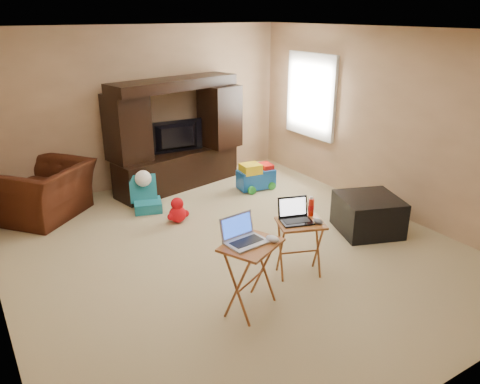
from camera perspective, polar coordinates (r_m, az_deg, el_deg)
floor at (r=5.69m, az=-1.08°, el=-6.91°), size 5.50×5.50×0.00m
ceiling at (r=5.02m, az=-1.29°, el=19.13°), size 5.50×5.50×0.00m
wall_back at (r=7.65m, az=-12.04°, el=9.96°), size 5.00×0.00×5.00m
wall_front at (r=3.34m, az=24.17°, el=-6.21°), size 5.00×0.00×5.00m
wall_right at (r=6.81m, az=17.34°, el=8.12°), size 0.00×5.50×5.50m
window_pane at (r=7.84m, az=8.73°, el=11.56°), size 0.00×1.20×1.20m
window_frame at (r=7.83m, az=8.62°, el=11.55°), size 0.06×1.14×1.34m
entertainment_center at (r=7.48m, az=-7.75°, el=6.95°), size 2.18×0.95×1.73m
television at (r=7.44m, az=-7.59°, el=6.62°), size 0.88×0.18×0.51m
recliner at (r=6.94m, az=-22.68°, el=0.06°), size 1.52×1.50×0.74m
child_rocker at (r=6.77m, az=-11.26°, el=-0.23°), size 0.50×0.53×0.51m
plush_toy at (r=6.36m, az=-7.63°, el=-2.17°), size 0.32×0.27×0.36m
push_toy at (r=7.48m, az=1.97°, el=2.00°), size 0.64×0.49×0.44m
ottoman at (r=6.25m, az=15.34°, el=-2.64°), size 0.94×0.94×0.47m
tray_table_left at (r=4.46m, az=1.32°, el=-10.30°), size 0.67×0.62×0.70m
tray_table_right at (r=5.07m, az=7.25°, el=-6.85°), size 0.58×0.53×0.62m
laptop_left at (r=4.24m, az=0.81°, el=-4.83°), size 0.40×0.34×0.24m
laptop_right at (r=4.88m, az=6.97°, el=-2.41°), size 0.39×0.35×0.24m
mouse_left at (r=4.32m, az=3.99°, el=-5.71°), size 0.12×0.16×0.06m
mouse_right at (r=4.92m, az=9.49°, el=-3.53°), size 0.09×0.13×0.05m
water_bottle at (r=5.07m, az=8.65°, el=-1.85°), size 0.06×0.06×0.19m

